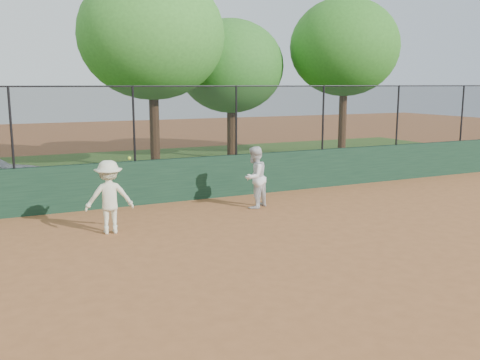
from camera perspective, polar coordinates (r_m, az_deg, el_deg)
name	(u,v)px	position (r m, az deg, el deg)	size (l,w,h in m)	color
ground	(253,270)	(9.54, 1.39, -9.61)	(80.00, 80.00, 0.00)	#9A5B31
back_wall	(154,182)	(14.82, -9.17, -0.18)	(26.00, 0.20, 1.20)	#1A3A25
grass_strip	(108,171)	(20.66, -13.87, 0.89)	(36.00, 12.00, 0.01)	#2A4F18
player_second	(254,177)	(14.06, 1.55, 0.29)	(0.79, 0.62, 1.63)	silver
player_main	(109,197)	(12.00, -13.77, -1.77)	(1.12, 0.74, 1.69)	beige
fence_assembly	(151,122)	(14.61, -9.46, 6.14)	(26.00, 0.06, 2.00)	black
tree_2	(152,36)	(20.43, -9.37, 14.96)	(5.42, 4.93, 7.33)	#432A18
tree_3	(231,66)	(23.29, -0.97, 12.02)	(4.59, 4.17, 5.97)	#412815
tree_4	(345,47)	(24.30, 11.13, 13.71)	(4.89, 4.44, 6.93)	#4D2F1B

